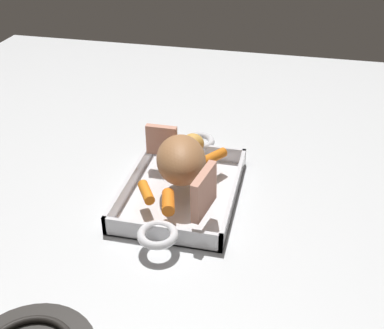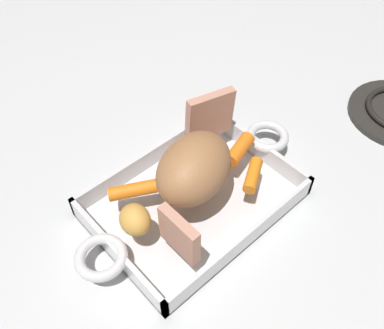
{
  "view_description": "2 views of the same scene",
  "coord_description": "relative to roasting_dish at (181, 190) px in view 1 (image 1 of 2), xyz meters",
  "views": [
    {
      "loc": [
        0.79,
        0.2,
        0.58
      ],
      "look_at": [
        -0.01,
        0.02,
        0.07
      ],
      "focal_mm": 45.21,
      "sensor_mm": 36.0,
      "label": 1
    },
    {
      "loc": [
        -0.27,
        -0.29,
        0.56
      ],
      "look_at": [
        0.01,
        0.02,
        0.07
      ],
      "focal_mm": 40.07,
      "sensor_mm": 36.0,
      "label": 2
    }
  ],
  "objects": [
    {
      "name": "baby_carrot_long",
      "position": [
        0.08,
        -0.05,
        0.04
      ],
      "size": [
        0.06,
        0.05,
        0.02
      ],
      "primitive_type": "cylinder",
      "rotation": [
        1.58,
        0.0,
        5.25
      ],
      "color": "orange",
      "rests_on": "roasting_dish"
    },
    {
      "name": "roast_slice_thin",
      "position": [
        0.09,
        0.07,
        0.07
      ],
      "size": [
        0.09,
        0.03,
        0.09
      ],
      "primitive_type": "cube",
      "rotation": [
        0.06,
        0.0,
        1.36
      ],
      "color": "tan",
      "rests_on": "roasting_dish"
    },
    {
      "name": "pork_roast",
      "position": [
        -0.0,
        -0.0,
        0.07
      ],
      "size": [
        0.16,
        0.13,
        0.09
      ],
      "primitive_type": "ellipsoid",
      "rotation": [
        0.0,
        0.0,
        0.3
      ],
      "color": "#A16C44",
      "rests_on": "roasting_dish"
    },
    {
      "name": "baby_carrot_short",
      "position": [
        -0.08,
        0.05,
        0.04
      ],
      "size": [
        0.07,
        0.06,
        0.03
      ],
      "primitive_type": "cylinder",
      "rotation": [
        1.63,
        0.0,
        4.17
      ],
      "color": "orange",
      "rests_on": "roasting_dish"
    },
    {
      "name": "ground_plane",
      "position": [
        0.0,
        0.0,
        -0.01
      ],
      "size": [
        1.84,
        1.84,
        0.0
      ],
      "primitive_type": "plane",
      "color": "silver"
    },
    {
      "name": "roasting_dish",
      "position": [
        0.0,
        0.0,
        0.0
      ],
      "size": [
        0.41,
        0.22,
        0.04
      ],
      "color": "silver",
      "rests_on": "ground_plane"
    },
    {
      "name": "roast_slice_outer",
      "position": [
        -0.09,
        -0.06,
        0.06
      ],
      "size": [
        0.01,
        0.07,
        0.07
      ],
      "primitive_type": "cube",
      "rotation": [
        0.0,
        0.0,
        3.15
      ],
      "color": "tan",
      "rests_on": "roasting_dish"
    },
    {
      "name": "potato_near_roast",
      "position": [
        -0.11,
        0.0,
        0.05
      ],
      "size": [
        0.05,
        0.06,
        0.04
      ],
      "primitive_type": "ellipsoid",
      "rotation": [
        0.0,
        0.0,
        2.94
      ],
      "color": "gold",
      "rests_on": "roasting_dish"
    },
    {
      "name": "baby_carrot_southeast",
      "position": [
        0.1,
        -0.0,
        0.04
      ],
      "size": [
        0.07,
        0.04,
        0.03
      ],
      "primitive_type": "cylinder",
      "rotation": [
        1.53,
        0.0,
        1.84
      ],
      "color": "orange",
      "rests_on": "roasting_dish"
    }
  ]
}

